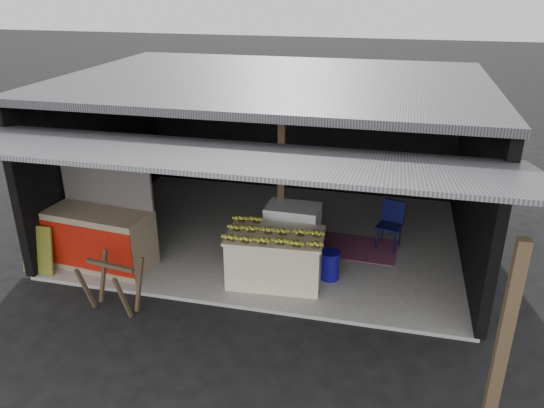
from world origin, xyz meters
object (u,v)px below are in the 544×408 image
(sawhorse, at_px, (112,281))
(plastic_chair, at_px, (391,220))
(banana_table, at_px, (275,258))
(neighbor_stall, at_px, (100,236))
(white_crate, at_px, (293,233))
(water_barrel, at_px, (330,266))

(sawhorse, height_order, plastic_chair, plastic_chair)
(banana_table, bearing_deg, neighbor_stall, 179.20)
(white_crate, distance_m, sawhorse, 3.08)
(banana_table, distance_m, water_barrel, 0.91)
(water_barrel, bearing_deg, sawhorse, -152.39)
(neighbor_stall, bearing_deg, white_crate, 23.39)
(water_barrel, relative_size, plastic_chair, 0.52)
(banana_table, bearing_deg, sawhorse, -153.01)
(white_crate, xyz_separation_m, water_barrel, (0.73, -0.52, -0.27))
(neighbor_stall, distance_m, sawhorse, 1.40)
(white_crate, bearing_deg, sawhorse, -135.57)
(sawhorse, distance_m, water_barrel, 3.38)
(neighbor_stall, bearing_deg, sawhorse, -47.53)
(white_crate, bearing_deg, banana_table, -96.38)
(white_crate, relative_size, sawhorse, 1.23)
(white_crate, bearing_deg, plastic_chair, 29.95)
(water_barrel, bearing_deg, banana_table, -161.64)
(banana_table, xyz_separation_m, neighbor_stall, (-2.98, -0.16, 0.12))
(water_barrel, distance_m, plastic_chair, 1.69)
(banana_table, height_order, water_barrel, banana_table)
(plastic_chair, bearing_deg, banana_table, -121.25)
(plastic_chair, bearing_deg, water_barrel, -108.01)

